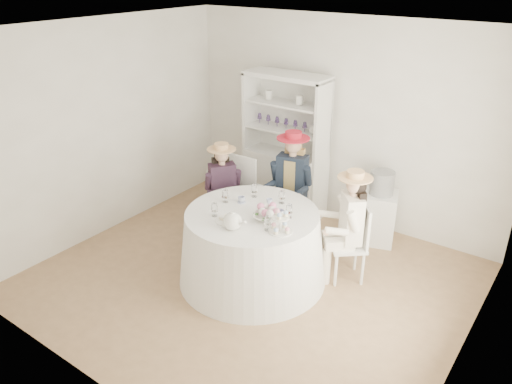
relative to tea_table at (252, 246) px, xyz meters
The scene contains 23 objects.
ground 0.41m from the tea_table, 88.40° to the right, with size 4.50×4.50×0.00m, color olive.
ceiling 2.29m from the tea_table, 88.40° to the right, with size 4.50×4.50×0.00m, color white.
wall_back 2.18m from the tea_table, 89.98° to the left, with size 4.50×4.50×0.00m, color silver.
wall_front 2.24m from the tea_table, 89.98° to the right, with size 4.50×4.50×0.00m, color silver.
wall_left 2.44m from the tea_table, behind, with size 4.50×4.50×0.00m, color silver.
wall_right 2.44m from the tea_table, ahead, with size 4.50×4.50×0.00m, color silver.
tea_table is the anchor object (origin of this frame).
hutch 1.81m from the tea_table, 111.00° to the left, with size 1.18×0.50×1.96m.
side_table 1.80m from the tea_table, 63.78° to the left, with size 0.42×0.42×0.66m, color silver.
hatbox 1.84m from the tea_table, 63.78° to the left, with size 0.29×0.29×0.29m, color black.
guest_left 1.09m from the tea_table, 146.68° to the left, with size 0.54×0.52×1.26m.
guest_mid 1.12m from the tea_table, 98.53° to the left, with size 0.54×0.57×1.43m.
guest_right 1.10m from the tea_table, 36.23° to the left, with size 0.56×0.55×1.31m.
spare_chair 1.26m from the tea_table, 128.78° to the left, with size 0.45×0.45×1.04m.
teacup_a 0.53m from the tea_table, 151.67° to the left, with size 0.08×0.08×0.06m, color white.
teacup_b 0.52m from the tea_table, 79.88° to the left, with size 0.07×0.07×0.07m, color white.
teacup_c 0.55m from the tea_table, 19.11° to the left, with size 0.09×0.09×0.07m, color white.
flower_bowl 0.49m from the tea_table, 15.35° to the right, with size 0.24×0.24×0.06m, color white.
flower_arrangement 0.56m from the tea_table, ahead, with size 0.21×0.21×0.08m.
table_teapot 0.64m from the tea_table, 83.07° to the right, with size 0.26×0.19×0.20m.
sandwich_plate 0.54m from the tea_table, 108.43° to the right, with size 0.24×0.24×0.05m.
cupcake_stand 0.71m from the tea_table, 19.52° to the right, with size 0.24×0.24×0.22m.
stemware_set 0.49m from the tea_table, 90.60° to the left, with size 0.86×0.86×0.15m.
Camera 1 is at (2.80, -3.79, 3.28)m, focal length 35.00 mm.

